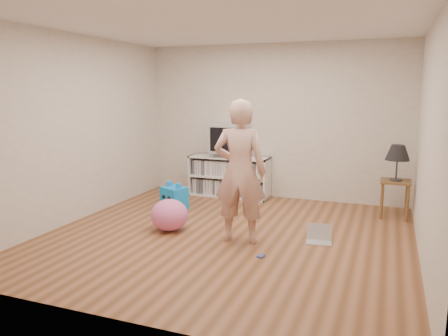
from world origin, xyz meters
TOP-DOWN VIEW (x-y plane):
  - ground at (0.00, 0.00)m, footprint 4.50×4.50m
  - walls at (0.00, 0.00)m, footprint 4.52×4.52m
  - ceiling at (0.00, 0.00)m, footprint 4.50×4.50m
  - media_unit at (-0.71, 2.04)m, footprint 1.40×0.45m
  - dvd_deck at (-0.71, 2.02)m, footprint 0.45×0.35m
  - crt_tv at (-0.71, 2.02)m, footprint 0.60×0.53m
  - side_table at (1.98, 1.65)m, footprint 0.42×0.42m
  - table_lamp at (1.98, 1.65)m, footprint 0.34×0.34m
  - person at (0.21, -0.13)m, footprint 0.68×0.50m
  - laptop at (1.13, 0.20)m, footprint 0.33×0.28m
  - playing_cards at (0.60, -0.54)m, footprint 0.08×0.10m
  - plush_blue at (-1.22, 0.91)m, footprint 0.45×0.42m
  - plush_pink at (-0.79, -0.06)m, footprint 0.57×0.57m

SIDE VIEW (x-z plane):
  - ground at x=0.00m, z-range 0.00..0.00m
  - playing_cards at x=0.60m, z-range 0.00..0.02m
  - laptop at x=1.13m, z-range -0.05..0.16m
  - plush_blue at x=-1.22m, z-range -0.03..0.39m
  - plush_pink at x=-0.79m, z-range 0.00..0.42m
  - media_unit at x=-0.71m, z-range 0.00..0.70m
  - side_table at x=1.98m, z-range 0.14..0.69m
  - dvd_deck at x=-0.71m, z-range 0.70..0.77m
  - person at x=0.21m, z-range 0.00..1.74m
  - table_lamp at x=1.98m, z-range 0.68..1.20m
  - crt_tv at x=-0.71m, z-range 0.77..1.27m
  - walls at x=0.00m, z-range 0.00..2.60m
  - ceiling at x=0.00m, z-range 2.60..2.60m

